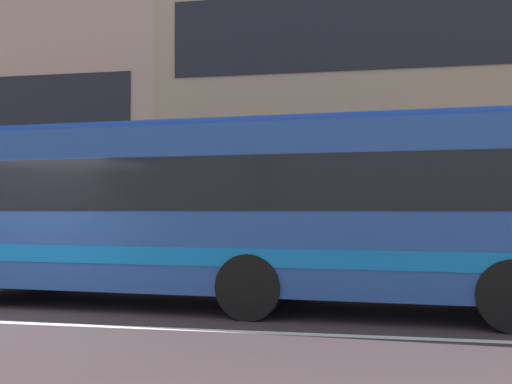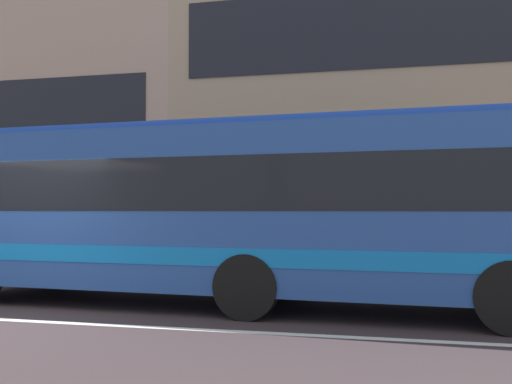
% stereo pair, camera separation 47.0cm
% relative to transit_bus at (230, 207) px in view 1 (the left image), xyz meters
% --- Properties ---
extents(apartment_block_right, '(18.38, 8.33, 12.30)m').
position_rel_transit_bus_xyz_m(apartment_block_right, '(4.85, 11.96, 4.43)').
color(apartment_block_right, tan).
rests_on(apartment_block_right, ground_plane).
extents(transit_bus, '(10.86, 3.23, 3.11)m').
position_rel_transit_bus_xyz_m(transit_bus, '(0.00, 0.00, 0.00)').
color(transit_bus, '#22468D').
rests_on(transit_bus, ground_plane).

